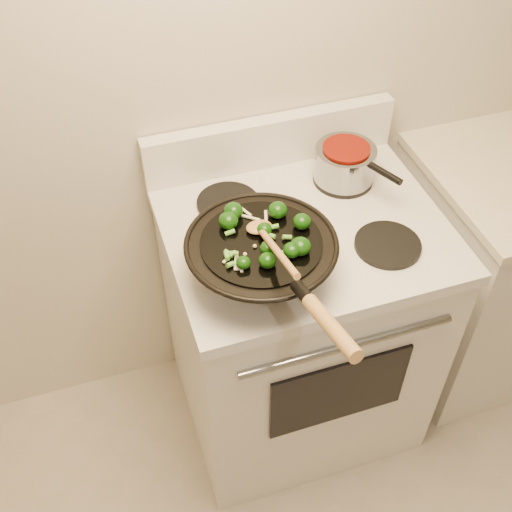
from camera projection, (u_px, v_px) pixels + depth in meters
name	position (u px, v px, depth m)	size (l,w,h in m)	color
stove	(297.00, 324.00, 2.11)	(0.78, 0.67, 1.08)	white
wok	(262.00, 258.00, 1.59)	(0.38, 0.63, 0.21)	black
stirfry	(269.00, 233.00, 1.55)	(0.25, 0.24, 0.04)	#0E3708
wooden_spoon	(269.00, 240.00, 1.51)	(0.07, 0.29, 0.11)	#A77A42
saucepan	(345.00, 163.00, 1.88)	(0.18, 0.27, 0.11)	gray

